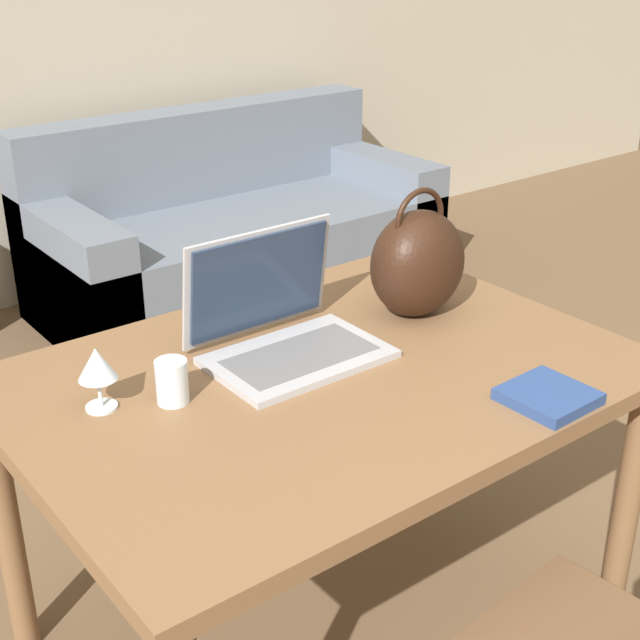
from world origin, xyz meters
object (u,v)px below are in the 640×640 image
Objects in this scene: drinking_glass at (172,382)px; wine_glass at (97,366)px; couch at (234,236)px; handbag at (418,262)px; laptop at (279,321)px.

wine_glass is at bearing 152.93° from drinking_glass.
couch is 5.65× the size of handbag.
handbag is (0.38, -0.04, 0.06)m from laptop.
wine_glass is 0.81m from handbag.
couch is at bearing 71.01° from handbag.
handbag is at bearing -6.00° from laptop.
couch is at bearing 51.31° from wine_glass.
drinking_glass is at bearing -168.66° from laptop.
handbag reaches higher than drinking_glass.
laptop is at bearing 11.34° from drinking_glass.
laptop is (-1.01, -1.79, 0.51)m from couch.
laptop reaches higher than wine_glass.
drinking_glass is 0.29× the size of handbag.
couch is 19.62× the size of drinking_glass.
drinking_glass is (-1.31, -1.86, 0.49)m from couch.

